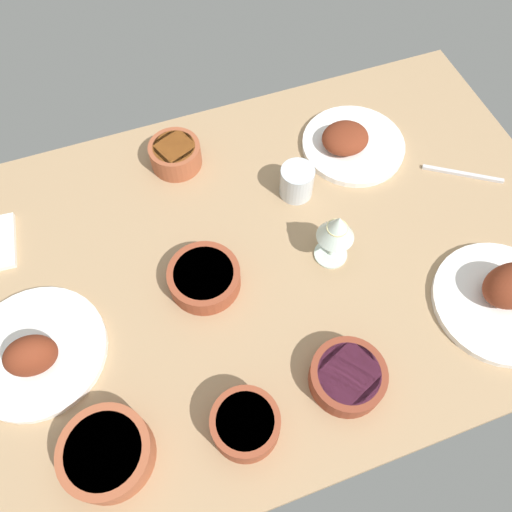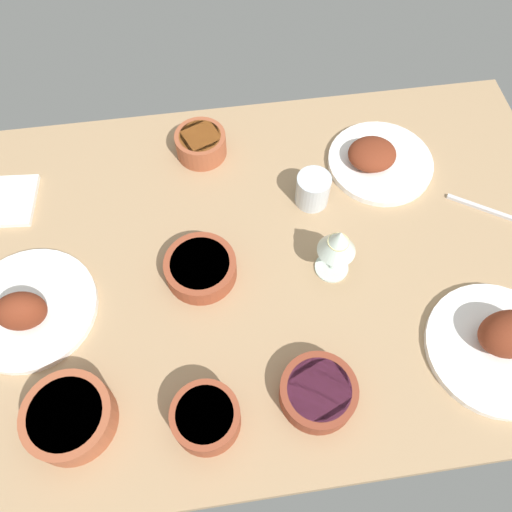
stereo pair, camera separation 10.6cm
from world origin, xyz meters
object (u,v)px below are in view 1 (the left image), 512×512
at_px(plate_center_main, 350,142).
at_px(bowl_onions, 348,377).
at_px(bowl_soup, 175,154).
at_px(water_tumbler, 297,182).
at_px(plate_near_viewer, 505,295).
at_px(plate_far_side, 35,353).
at_px(bowl_pasta, 245,424).
at_px(bowl_sauce, 107,453).
at_px(wine_glass, 337,230).
at_px(bowl_potatoes, 204,277).
at_px(fork_loose, 463,174).

height_order(plate_center_main, bowl_onions, plate_center_main).
bearing_deg(bowl_soup, water_tumbler, -36.82).
distance_m(plate_near_viewer, bowl_onions, 0.36).
distance_m(plate_far_side, bowl_soup, 0.52).
bearing_deg(bowl_soup, bowl_pasta, -94.29).
relative_size(bowl_onions, water_tumbler, 1.84).
bearing_deg(plate_near_viewer, bowl_sauce, -178.20).
bearing_deg(wine_glass, bowl_sauce, -155.29).
relative_size(plate_far_side, bowl_potatoes, 1.81).
height_order(plate_center_main, bowl_sauce, plate_center_main).
bearing_deg(water_tumbler, bowl_sauce, -140.88).
height_order(bowl_sauce, bowl_potatoes, bowl_sauce).
xyz_separation_m(bowl_soup, bowl_sauce, (-0.28, -0.59, 0.00)).
bearing_deg(bowl_soup, bowl_potatoes, -95.31).
bearing_deg(bowl_potatoes, water_tumbler, 30.11).
bearing_deg(bowl_soup, plate_center_main, -13.49).
relative_size(bowl_soup, bowl_sauce, 0.76).
bearing_deg(wine_glass, plate_far_side, -178.42).
xyz_separation_m(plate_far_side, bowl_sauce, (0.09, -0.22, 0.01)).
bearing_deg(plate_near_viewer, plate_far_side, 167.48).
bearing_deg(bowl_onions, plate_near_viewer, 6.72).
distance_m(plate_near_viewer, bowl_pasta, 0.57).
relative_size(plate_center_main, bowl_onions, 1.75).
bearing_deg(fork_loose, plate_near_viewer, 105.28).
relative_size(plate_near_viewer, bowl_soup, 2.26).
bearing_deg(bowl_potatoes, bowl_soup, 84.69).
bearing_deg(wine_glass, fork_loose, 13.67).
distance_m(bowl_sauce, wine_glass, 0.58).
xyz_separation_m(bowl_pasta, water_tumbler, (0.28, 0.45, 0.00)).
bearing_deg(bowl_onions, plate_far_side, 155.63).
bearing_deg(bowl_potatoes, plate_near_viewer, -23.75).
bearing_deg(water_tumbler, plate_near_viewer, -54.06).
relative_size(plate_near_viewer, plate_far_side, 1.01).
height_order(bowl_sauce, fork_loose, bowl_sauce).
bearing_deg(plate_center_main, wine_glass, -122.38).
bearing_deg(water_tumbler, bowl_onions, -99.89).
bearing_deg(bowl_sauce, plate_far_side, 112.59).
xyz_separation_m(bowl_soup, water_tumbler, (0.23, -0.17, 0.01)).
xyz_separation_m(plate_near_viewer, fork_loose, (0.10, 0.31, -0.03)).
height_order(bowl_soup, water_tumbler, water_tumbler).
xyz_separation_m(plate_center_main, bowl_onions, (-0.24, -0.51, 0.01)).
height_order(bowl_pasta, water_tumbler, water_tumbler).
bearing_deg(plate_far_side, fork_loose, 6.25).
distance_m(plate_far_side, bowl_sauce, 0.24).
height_order(plate_center_main, wine_glass, wine_glass).
height_order(wine_glass, fork_loose, wine_glass).
bearing_deg(bowl_pasta, bowl_onions, 4.92).
bearing_deg(bowl_sauce, bowl_potatoes, 46.57).
xyz_separation_m(water_tumbler, fork_loose, (0.38, -0.09, -0.03)).
height_order(plate_center_main, bowl_pasta, plate_center_main).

